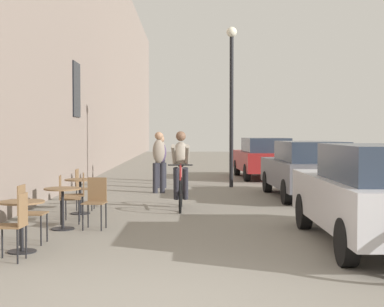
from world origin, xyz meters
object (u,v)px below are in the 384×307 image
object	(u,v)px
cafe_chair_mid_toward_street	(66,196)
cafe_chair_far_toward_street	(82,186)
pedestrian_mid	(161,159)
parked_car_second	(307,169)
cafe_chair_far_toward_wall	(78,192)
cafe_table_far	(80,189)
pedestrian_far	(160,154)
cyclist_on_bicycle	(181,172)
parked_car_third	(264,157)
pedestrian_near	(159,159)
cafe_chair_near_toward_wall	(28,210)
cafe_chair_near_toward_street	(15,222)
cafe_chair_mid_toward_wall	(96,199)
cafe_table_mid	(63,199)
cafe_table_near	(22,215)
parked_motorcycle	(373,235)
street_lamp	(232,86)
parked_car_nearest	(378,193)

from	to	relation	value
cafe_chair_mid_toward_street	cafe_chair_far_toward_street	xyz separation A→B (m)	(-0.04, 1.84, 0.00)
pedestrian_mid	parked_car_second	world-z (taller)	pedestrian_mid
cafe_chair_far_toward_wall	cafe_table_far	bearing A→B (deg)	96.69
cafe_chair_mid_toward_street	pedestrian_far	bearing A→B (deg)	81.77
cyclist_on_bicycle	parked_car_third	distance (m)	8.77
pedestrian_near	pedestrian_mid	size ratio (longest dim) A/B	1.07
cafe_chair_near_toward_wall	cafe_chair_far_toward_wall	world-z (taller)	same
cafe_chair_near_toward_street	cafe_chair_mid_toward_wall	xyz separation A→B (m)	(0.65, 2.53, 0.00)
cafe_table_mid	cafe_chair_far_toward_wall	bearing A→B (deg)	88.43
pedestrian_far	parked_car_second	xyz separation A→B (m)	(3.98, -5.24, -0.18)
cafe_chair_mid_toward_wall	cafe_table_mid	bearing A→B (deg)	-172.32
cafe_table_near	cafe_chair_mid_toward_wall	world-z (taller)	cafe_chair_mid_toward_wall
cafe_chair_near_toward_wall	pedestrian_mid	bearing A→B (deg)	79.29
pedestrian_mid	parked_car_third	bearing A→B (deg)	44.72
cyclist_on_bicycle	cafe_table_near	bearing A→B (deg)	-115.79
cafe_table_near	parked_car_third	distance (m)	13.81
pedestrian_mid	cafe_chair_near_toward_wall	bearing A→B (deg)	-100.71
cafe_chair_far_toward_wall	pedestrian_near	xyz separation A→B (m)	(1.36, 4.67, 0.44)
cafe_table_near	parked_car_second	size ratio (longest dim) A/B	0.17
cafe_chair_far_toward_street	parked_car_third	size ratio (longest dim) A/B	0.21
cafe_table_near	parked_motorcycle	xyz separation A→B (m)	(4.65, -0.95, -0.12)
cafe_chair_near_toward_wall	parked_motorcycle	world-z (taller)	cafe_chair_near_toward_wall
pedestrian_mid	cafe_chair_mid_toward_street	bearing A→B (deg)	-102.29
cafe_chair_mid_toward_street	pedestrian_mid	distance (m)	6.88
pedestrian_near	parked_motorcycle	world-z (taller)	pedestrian_near
cafe_chair_near_toward_street	pedestrian_near	xyz separation A→B (m)	(1.49, 8.37, 0.44)
cafe_table_far	street_lamp	world-z (taller)	street_lamp
parked_car_second	cafe_chair_near_toward_wall	bearing A→B (deg)	-132.91
cyclist_on_bicycle	street_lamp	world-z (taller)	street_lamp
cafe_table_mid	street_lamp	distance (m)	8.79
cafe_chair_mid_toward_wall	parked_car_third	distance (m)	11.71
cafe_chair_far_toward_wall	parked_motorcycle	distance (m)	6.04
cafe_table_far	cafe_chair_far_toward_wall	world-z (taller)	cafe_chair_far_toward_wall
cafe_table_near	street_lamp	xyz separation A→B (m)	(3.71, 9.51, 2.59)
cafe_chair_mid_toward_wall	pedestrian_near	distance (m)	5.92
cafe_chair_near_toward_wall	cafe_chair_far_toward_wall	xyz separation A→B (m)	(0.28, 2.52, 0.00)
cafe_chair_mid_toward_wall	parked_car_second	size ratio (longest dim) A/B	0.21
cafe_chair_near_toward_street	parked_motorcycle	bearing A→B (deg)	-4.82
cafe_chair_far_toward_wall	cafe_table_near	bearing A→B (deg)	-93.70
cafe_chair_mid_toward_wall	cyclist_on_bicycle	distance (m)	2.99
parked_car_second	parked_car_third	distance (m)	6.29
cafe_chair_near_toward_wall	cyclist_on_bicycle	xyz separation A→B (m)	(2.27, 3.93, 0.29)
parked_car_second	cafe_chair_far_toward_street	bearing A→B (deg)	-158.17
cafe_table_near	parked_car_nearest	distance (m)	5.17
cafe_chair_mid_toward_wall	street_lamp	bearing A→B (deg)	68.44
cafe_table_near	cyclist_on_bicycle	xyz separation A→B (m)	(2.20, 4.55, 0.29)
cafe_chair_near_toward_street	cafe_table_far	distance (m)	4.34
street_lamp	parked_car_nearest	bearing A→B (deg)	-81.04
pedestrian_far	cafe_table_far	bearing A→B (deg)	-99.24
cafe_chair_mid_toward_wall	pedestrian_near	bearing A→B (deg)	81.91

